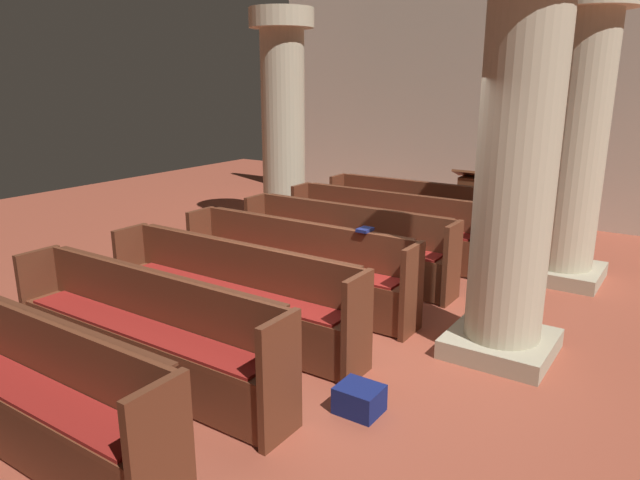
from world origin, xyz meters
TOP-DOWN VIEW (x-y plane):
  - ground_plane at (0.00, 0.00)m, footprint 19.20×19.20m
  - back_wall at (0.00, 6.08)m, footprint 10.00×0.16m
  - pew_row_0 at (-0.82, 3.64)m, footprint 2.93×0.46m
  - pew_row_1 at (-0.82, 2.57)m, footprint 2.93×0.46m
  - pew_row_2 at (-0.82, 1.51)m, footprint 2.93×0.47m
  - pew_row_3 at (-0.82, 0.44)m, footprint 2.93×0.46m
  - pew_row_4 at (-0.82, -0.62)m, footprint 2.93×0.46m
  - pew_row_5 at (-0.82, -1.69)m, footprint 2.93×0.47m
  - pew_row_6 at (-0.82, -2.75)m, footprint 2.93×0.46m
  - pillar_aisle_side at (1.50, 3.07)m, footprint 1.03×1.03m
  - pillar_far_side at (-3.08, 3.22)m, footprint 1.03×1.03m
  - pillar_aisle_rear at (1.50, 0.54)m, footprint 1.00×1.00m
  - lectern at (-0.33, 4.55)m, footprint 0.48×0.45m
  - hymn_book at (-0.04, 0.64)m, footprint 0.13×0.18m
  - kneeler_box_navy at (0.90, -1.08)m, footprint 0.34×0.29m
  - kneeler_box_red at (0.88, 3.23)m, footprint 0.43×0.27m

SIDE VIEW (x-z plane):
  - ground_plane at x=0.00m, z-range 0.00..0.00m
  - kneeler_box_red at x=0.88m, z-range 0.00..0.21m
  - kneeler_box_navy at x=0.90m, z-range 0.00..0.22m
  - lectern at x=-0.33m, z-range -0.09..0.99m
  - pew_row_0 at x=-0.82m, z-range 0.04..0.97m
  - pew_row_1 at x=-0.82m, z-range 0.04..0.97m
  - pew_row_2 at x=-0.82m, z-range 0.04..0.97m
  - pew_row_3 at x=-0.82m, z-range 0.04..0.97m
  - pew_row_4 at x=-0.82m, z-range 0.04..0.97m
  - pew_row_5 at x=-0.82m, z-range 0.04..0.97m
  - pew_row_6 at x=-0.82m, z-range 0.04..0.97m
  - hymn_book at x=-0.04m, z-range 0.94..0.97m
  - pillar_aisle_side at x=1.50m, z-range 0.07..3.64m
  - pillar_far_side at x=-3.08m, z-range 0.07..3.64m
  - pillar_aisle_rear at x=1.50m, z-range 0.07..3.64m
  - back_wall at x=0.00m, z-range 0.00..4.50m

